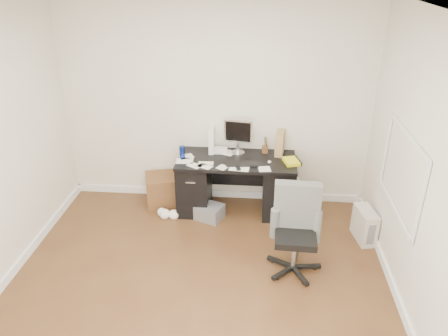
# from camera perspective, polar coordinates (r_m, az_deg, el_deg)

# --- Properties ---
(ground) EXTENTS (4.00, 4.00, 0.00)m
(ground) POSITION_cam_1_polar(r_m,az_deg,el_deg) (4.60, -3.63, -16.08)
(ground) COLOR #4C2B18
(ground) RESTS_ON ground
(room_shell) EXTENTS (4.02, 4.02, 2.71)m
(room_shell) POSITION_cam_1_polar(r_m,az_deg,el_deg) (3.71, -3.79, 3.49)
(room_shell) COLOR beige
(room_shell) RESTS_ON ground
(desk) EXTENTS (1.50, 0.70, 0.75)m
(desk) POSITION_cam_1_polar(r_m,az_deg,el_deg) (5.69, 1.60, -2.01)
(desk) COLOR black
(desk) RESTS_ON ground
(loose_papers) EXTENTS (1.10, 0.60, 0.00)m
(loose_papers) POSITION_cam_1_polar(r_m,az_deg,el_deg) (5.50, -0.47, 1.05)
(loose_papers) COLOR white
(loose_papers) RESTS_ON desk
(lcd_monitor) EXTENTS (0.40, 0.26, 0.47)m
(lcd_monitor) POSITION_cam_1_polar(r_m,az_deg,el_deg) (5.60, 1.86, 4.11)
(lcd_monitor) COLOR silver
(lcd_monitor) RESTS_ON desk
(keyboard) EXTENTS (0.41, 0.17, 0.02)m
(keyboard) POSITION_cam_1_polar(r_m,az_deg,el_deg) (5.38, 2.38, 0.54)
(keyboard) COLOR black
(keyboard) RESTS_ON desk
(computer_mouse) EXTENTS (0.06, 0.06, 0.05)m
(computer_mouse) POSITION_cam_1_polar(r_m,az_deg,el_deg) (5.41, 5.95, 0.74)
(computer_mouse) COLOR silver
(computer_mouse) RESTS_ON desk
(travel_mug) EXTENTS (0.09, 0.09, 0.16)m
(travel_mug) POSITION_cam_1_polar(r_m,az_deg,el_deg) (5.55, -5.49, 2.08)
(travel_mug) COLOR navy
(travel_mug) RESTS_ON desk
(white_binder) EXTENTS (0.14, 0.29, 0.32)m
(white_binder) POSITION_cam_1_polar(r_m,az_deg,el_deg) (5.71, -1.63, 3.76)
(white_binder) COLOR white
(white_binder) RESTS_ON desk
(magazine_file) EXTENTS (0.17, 0.28, 0.30)m
(magazine_file) POSITION_cam_1_polar(r_m,az_deg,el_deg) (5.66, 7.32, 3.26)
(magazine_file) COLOR #9E734C
(magazine_file) RESTS_ON desk
(pen_cup) EXTENTS (0.10, 0.10, 0.21)m
(pen_cup) POSITION_cam_1_polar(r_m,az_deg,el_deg) (5.70, 5.39, 3.00)
(pen_cup) COLOR #5D2F1A
(pen_cup) RESTS_ON desk
(yellow_book) EXTENTS (0.24, 0.27, 0.04)m
(yellow_book) POSITION_cam_1_polar(r_m,az_deg,el_deg) (5.48, 8.83, 0.86)
(yellow_book) COLOR yellow
(yellow_book) RESTS_ON desk
(paper_remote) EXTENTS (0.26, 0.21, 0.02)m
(paper_remote) POSITION_cam_1_polar(r_m,az_deg,el_deg) (5.29, 2.02, 0.08)
(paper_remote) COLOR white
(paper_remote) RESTS_ON desk
(office_chair) EXTENTS (0.58, 0.58, 0.98)m
(office_chair) POSITION_cam_1_polar(r_m,az_deg,el_deg) (4.64, 9.36, -8.26)
(office_chair) COLOR #4F514F
(office_chair) RESTS_ON ground
(pc_tower) EXTENTS (0.25, 0.42, 0.40)m
(pc_tower) POSITION_cam_1_polar(r_m,az_deg,el_deg) (5.48, 17.89, -7.09)
(pc_tower) COLOR #B9B4A7
(pc_tower) RESTS_ON ground
(shopping_bag) EXTENTS (0.36, 0.31, 0.42)m
(shopping_bag) POSITION_cam_1_polar(r_m,az_deg,el_deg) (5.96, 8.13, -3.02)
(shopping_bag) COLOR white
(shopping_bag) RESTS_ON ground
(wicker_basket) EXTENTS (0.51, 0.51, 0.41)m
(wicker_basket) POSITION_cam_1_polar(r_m,az_deg,el_deg) (6.00, -8.12, -2.82)
(wicker_basket) COLOR #503018
(wicker_basket) RESTS_ON ground
(desk_printer) EXTENTS (0.40, 0.37, 0.19)m
(desk_printer) POSITION_cam_1_polar(r_m,az_deg,el_deg) (5.66, -1.91, -5.75)
(desk_printer) COLOR #5D5D62
(desk_printer) RESTS_ON ground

